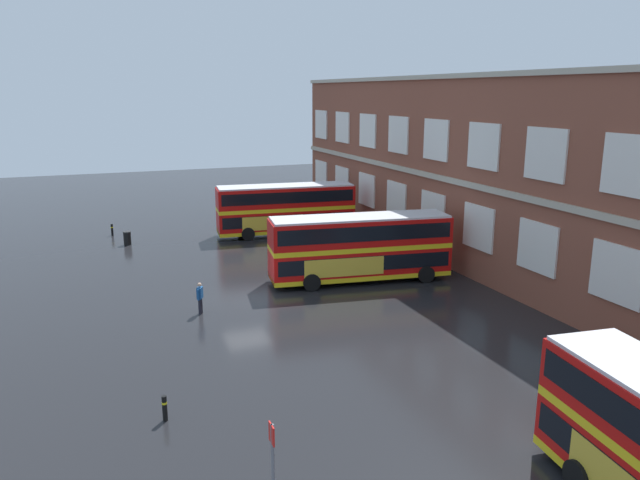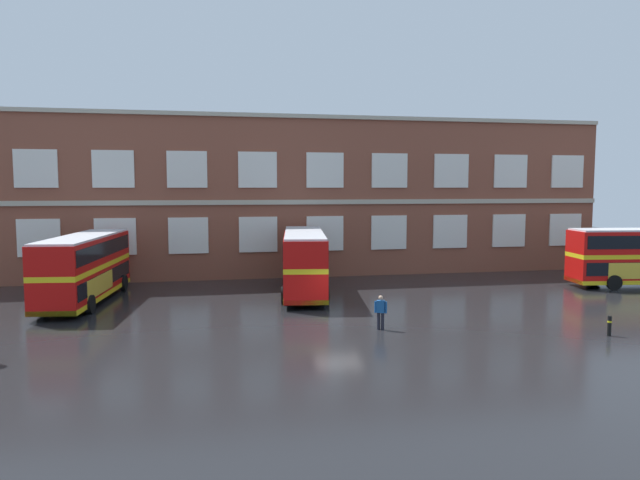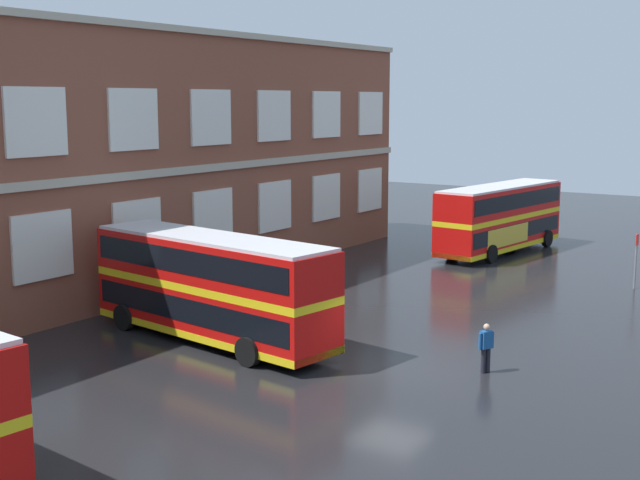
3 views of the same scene
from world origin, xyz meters
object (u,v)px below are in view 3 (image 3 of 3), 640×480
waiting_passenger (486,346)px  bus_stand_flag (636,256)px  double_decker_middle (211,286)px  double_decker_far (500,217)px

waiting_passenger → bus_stand_flag: bus_stand_flag is taller
double_decker_middle → double_decker_far: 24.34m
waiting_passenger → double_decker_far: bearing=20.5°
double_decker_far → waiting_passenger: (-22.14, -8.28, -1.22)m
double_decker_middle → waiting_passenger: (2.12, -10.21, -1.22)m
double_decker_far → bus_stand_flag: bearing=-122.4°
bus_stand_flag → double_decker_middle: bearing=148.5°
double_decker_middle → bus_stand_flag: (18.36, -11.23, -0.51)m
double_decker_middle → double_decker_far: size_ratio=1.00×
double_decker_far → waiting_passenger: double_decker_far is taller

